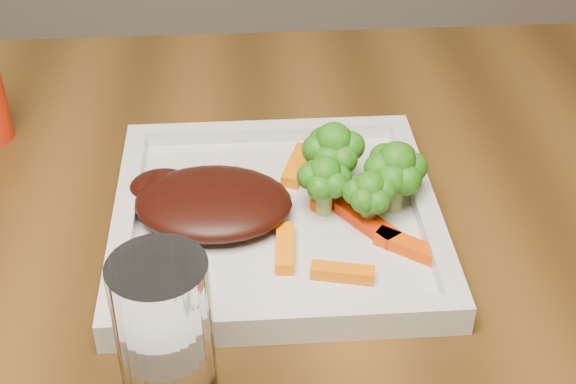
{
  "coord_description": "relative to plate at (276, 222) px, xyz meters",
  "views": [
    {
      "loc": [
        0.32,
        -0.34,
        1.18
      ],
      "look_at": [
        0.35,
        0.19,
        0.79
      ],
      "focal_mm": 50.0,
      "sensor_mm": 36.0,
      "label": 1
    }
  ],
  "objects": [
    {
      "name": "broccoli_3",
      "position": [
        0.04,
        0.0,
        0.04
      ],
      "size": [
        0.07,
        0.07,
        0.06
      ],
      "primitive_type": null,
      "rotation": [
        0.0,
        0.0,
        0.34
      ],
      "color": "#137616",
      "rests_on": "plate"
    },
    {
      "name": "carrot_3",
      "position": [
        0.1,
        0.05,
        0.01
      ],
      "size": [
        0.06,
        0.04,
        0.01
      ],
      "primitive_type": "cube",
      "rotation": [
        0.0,
        0.0,
        0.51
      ],
      "color": "#D73F03",
      "rests_on": "plate"
    },
    {
      "name": "carrot_4",
      "position": [
        0.02,
        0.07,
        0.01
      ],
      "size": [
        0.03,
        0.06,
        0.01
      ],
      "primitive_type": "cube",
      "rotation": [
        0.0,
        0.0,
        1.24
      ],
      "color": "orange",
      "rests_on": "plate"
    },
    {
      "name": "carrot_1",
      "position": [
        0.1,
        -0.05,
        0.01
      ],
      "size": [
        0.05,
        0.05,
        0.01
      ],
      "primitive_type": "cube",
      "rotation": [
        0.0,
        0.0,
        -0.64
      ],
      "color": "#DB4203",
      "rests_on": "plate"
    },
    {
      "name": "steak",
      "position": [
        -0.05,
        0.0,
        0.02
      ],
      "size": [
        0.14,
        0.12,
        0.03
      ],
      "primitive_type": "ellipsoid",
      "rotation": [
        0.0,
        0.0,
        -0.12
      ],
      "color": "#320C07",
      "rests_on": "plate"
    },
    {
      "name": "carrot_2",
      "position": [
        0.0,
        -0.05,
        0.01
      ],
      "size": [
        0.02,
        0.06,
        0.01
      ],
      "primitive_type": "cube",
      "rotation": [
        0.0,
        0.0,
        1.49
      ],
      "color": "orange",
      "rests_on": "plate"
    },
    {
      "name": "broccoli_1",
      "position": [
        0.1,
        0.01,
        0.04
      ],
      "size": [
        0.07,
        0.07,
        0.06
      ],
      "primitive_type": null,
      "rotation": [
        0.0,
        0.0,
        0.09
      ],
      "color": "#166811",
      "rests_on": "plate"
    },
    {
      "name": "carrot_0",
      "position": [
        0.05,
        -0.08,
        0.01
      ],
      "size": [
        0.05,
        0.02,
        0.01
      ],
      "primitive_type": "cube",
      "rotation": [
        0.0,
        0.0,
        -0.22
      ],
      "color": "orange",
      "rests_on": "plate"
    },
    {
      "name": "drinking_glass",
      "position": [
        -0.08,
        -0.18,
        0.05
      ],
      "size": [
        0.07,
        0.07,
        0.12
      ],
      "primitive_type": "cylinder",
      "rotation": [
        0.0,
        0.0,
        0.16
      ],
      "color": "white",
      "rests_on": "dining_table"
    },
    {
      "name": "broccoli_2",
      "position": [
        0.07,
        -0.02,
        0.04
      ],
      "size": [
        0.06,
        0.06,
        0.06
      ],
      "primitive_type": null,
      "rotation": [
        0.0,
        0.0,
        0.27
      ],
      "color": "#176C12",
      "rests_on": "plate"
    },
    {
      "name": "plate",
      "position": [
        0.0,
        0.0,
        0.0
      ],
      "size": [
        0.27,
        0.27,
        0.01
      ],
      "primitive_type": "cube",
      "color": "silver",
      "rests_on": "dining_table"
    },
    {
      "name": "carrot_5",
      "position": [
        0.07,
        -0.02,
        0.01
      ],
      "size": [
        0.05,
        0.06,
        0.01
      ],
      "primitive_type": "cube",
      "rotation": [
        0.0,
        0.0,
        -0.97
      ],
      "color": "red",
      "rests_on": "plate"
    },
    {
      "name": "carrot_6",
      "position": [
        0.05,
        0.02,
        0.01
      ],
      "size": [
        0.05,
        0.04,
        0.01
      ],
      "primitive_type": "cube",
      "rotation": [
        0.0,
        0.0,
        0.7
      ],
      "color": "#D64003",
      "rests_on": "plate"
    },
    {
      "name": "broccoli_0",
      "position": [
        0.05,
        0.04,
        0.04
      ],
      "size": [
        0.07,
        0.07,
        0.07
      ],
      "primitive_type": null,
      "rotation": [
        0.0,
        0.0,
        -0.11
      ],
      "color": "#296611",
      "rests_on": "plate"
    }
  ]
}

